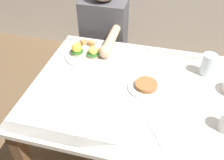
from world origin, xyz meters
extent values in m
cube|color=white|center=(0.00, 0.00, 0.73)|extent=(1.20, 0.90, 0.03)
cube|color=#4C6BB7|center=(0.00, -0.40, 0.74)|extent=(1.20, 0.06, 0.00)
cube|color=#4C6BB7|center=(0.00, 0.40, 0.74)|extent=(1.20, 0.06, 0.00)
cube|color=brown|center=(-0.55, 0.40, 0.36)|extent=(0.06, 0.06, 0.71)
cube|color=brown|center=(0.55, 0.40, 0.36)|extent=(0.06, 0.06, 0.71)
cylinder|color=white|center=(-0.39, 0.24, 0.75)|extent=(0.27, 0.27, 0.01)
cylinder|color=tan|center=(-0.45, 0.23, 0.76)|extent=(0.08, 0.08, 0.02)
cylinder|color=#286B2D|center=(-0.45, 0.23, 0.78)|extent=(0.08, 0.08, 0.01)
sphere|color=yellow|center=(-0.45, 0.23, 0.80)|extent=(0.07, 0.07, 0.07)
cylinder|color=tan|center=(-0.34, 0.23, 0.76)|extent=(0.08, 0.08, 0.02)
cylinder|color=#286B2D|center=(-0.34, 0.23, 0.78)|extent=(0.08, 0.08, 0.01)
sphere|color=#F7DB56|center=(-0.34, 0.23, 0.79)|extent=(0.06, 0.06, 0.06)
cube|color=tan|center=(-0.44, 0.34, 0.77)|extent=(0.04, 0.04, 0.03)
cube|color=#AD7038|center=(-0.37, 0.33, 0.77)|extent=(0.03, 0.03, 0.02)
cube|color=tan|center=(-0.31, 0.28, 0.77)|extent=(0.04, 0.04, 0.02)
cube|color=tan|center=(-0.38, 0.34, 0.77)|extent=(0.04, 0.04, 0.03)
cube|color=#B77A42|center=(-0.46, 0.29, 0.77)|extent=(0.03, 0.03, 0.04)
cube|color=#B77A42|center=(-0.40, 0.34, 0.77)|extent=(0.03, 0.03, 0.03)
cube|color=silver|center=(0.11, -0.26, 0.74)|extent=(0.08, 0.10, 0.00)
cube|color=silver|center=(0.15, -0.32, 0.74)|extent=(0.04, 0.04, 0.00)
cylinder|color=silver|center=(0.35, 0.24, 0.81)|extent=(0.08, 0.08, 0.13)
cylinder|color=silver|center=(0.35, 0.24, 0.79)|extent=(0.07, 0.07, 0.10)
cylinder|color=white|center=(0.03, 0.02, 0.75)|extent=(0.20, 0.20, 0.01)
cylinder|color=#A36638|center=(0.03, 0.02, 0.76)|extent=(0.12, 0.12, 0.02)
cylinder|color=#33333D|center=(-0.47, 0.53, 0.23)|extent=(0.11, 0.11, 0.45)
cylinder|color=#33333D|center=(-0.29, 0.53, 0.23)|extent=(0.11, 0.11, 0.45)
cube|color=#4C4C51|center=(-0.38, 0.63, 0.70)|extent=(0.34, 0.20, 0.50)
cylinder|color=#DBAD89|center=(-0.26, 0.38, 0.80)|extent=(0.06, 0.30, 0.06)
sphere|color=#DBAD89|center=(-0.26, 0.23, 0.80)|extent=(0.08, 0.08, 0.08)
camera|label=1|loc=(0.09, -0.98, 1.65)|focal=39.07mm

